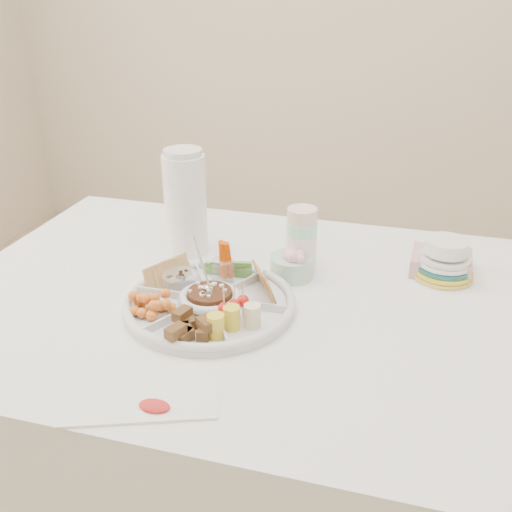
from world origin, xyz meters
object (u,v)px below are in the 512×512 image
(dining_table, at_px, (263,422))
(party_tray, at_px, (210,300))
(plate_stack, at_px, (445,260))
(thermos, at_px, (185,201))

(dining_table, distance_m, party_tray, 0.42)
(dining_table, xyz_separation_m, plate_stack, (0.41, 0.22, 0.43))
(dining_table, height_order, plate_stack, plate_stack)
(party_tray, distance_m, thermos, 0.34)
(dining_table, xyz_separation_m, party_tray, (-0.10, -0.08, 0.40))
(party_tray, xyz_separation_m, plate_stack, (0.51, 0.30, 0.03))
(thermos, bearing_deg, dining_table, -35.75)
(party_tray, distance_m, plate_stack, 0.59)
(party_tray, bearing_deg, plate_stack, 30.61)
(dining_table, xyz_separation_m, thermos, (-0.26, 0.19, 0.52))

